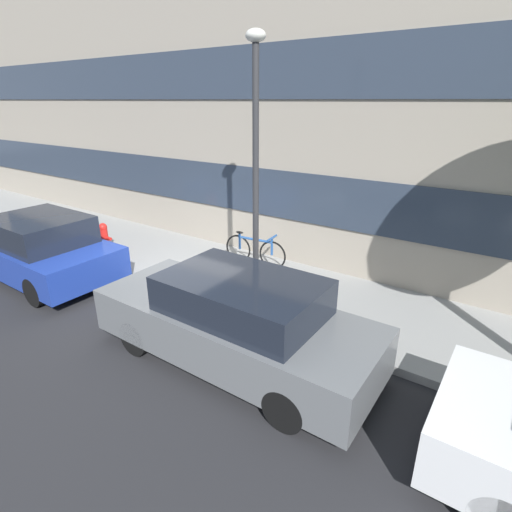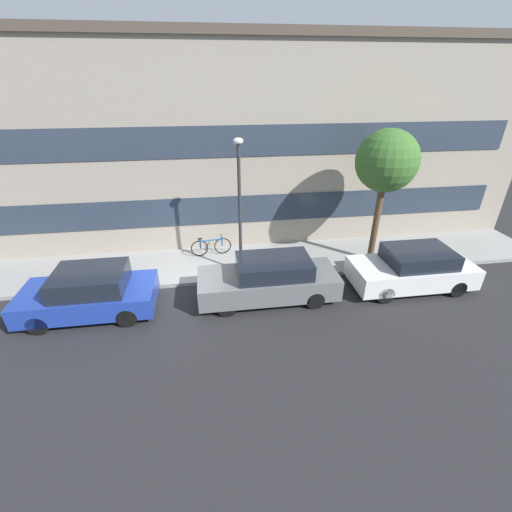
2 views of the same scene
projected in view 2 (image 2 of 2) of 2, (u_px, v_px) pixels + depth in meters
The scene contains 10 objects.
ground_plane at pixel (185, 287), 11.79m from camera, with size 56.00×56.00×0.00m, color #232326.
sidewalk_strip at pixel (186, 266), 12.93m from camera, with size 28.00×2.70×0.14m.
rowhouse_facade at pixel (178, 151), 12.68m from camera, with size 28.00×1.02×7.89m.
parked_car_blue at pixel (90, 293), 10.20m from camera, with size 3.88×1.82×1.44m.
parked_car_grey at pixel (269, 279), 10.88m from camera, with size 4.41×1.67×1.43m.
parked_car_white at pixel (413, 269), 11.50m from camera, with size 4.03×1.74×1.41m.
fire_hydrant at pixel (103, 271), 11.71m from camera, with size 0.53×0.29×0.74m.
bicycle at pixel (211, 246), 13.41m from camera, with size 1.58×0.44×0.77m.
street_tree at pixel (387, 162), 11.50m from camera, with size 2.10×2.10×4.82m.
lamp_post at pixel (239, 195), 11.11m from camera, with size 0.32×0.32×4.65m.
Camera 2 is at (1.02, -10.16, 6.46)m, focal length 24.00 mm.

